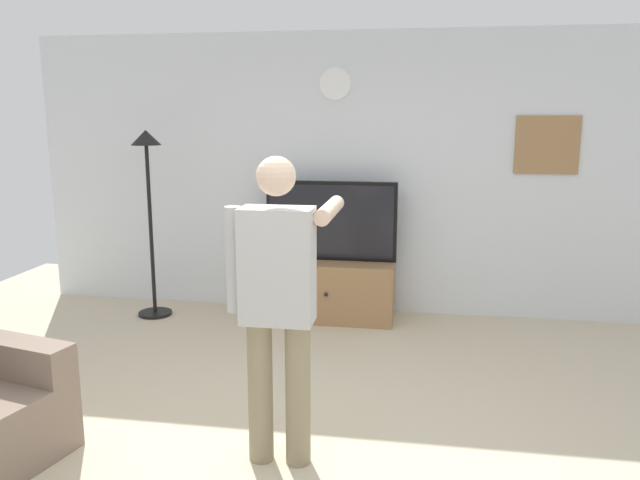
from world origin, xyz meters
name	(u,v)px	position (x,y,z in m)	size (l,w,h in m)	color
ground_plane	(295,464)	(0.00, 0.00, 0.00)	(8.40, 8.40, 0.00)	beige
back_wall	(355,175)	(0.00, 2.95, 1.35)	(6.40, 0.10, 2.70)	silver
tv_stand	(330,289)	(-0.19, 2.60, 0.28)	(1.21, 0.55, 0.56)	#997047
television	(331,221)	(-0.19, 2.65, 0.94)	(1.24, 0.07, 0.75)	black
wall_clock	(335,84)	(-0.19, 2.89, 2.21)	(0.30, 0.30, 0.03)	white
framed_picture	(547,145)	(1.76, 2.90, 1.66)	(0.57, 0.04, 0.53)	#997047
floor_lamp	(148,185)	(-1.89, 2.41, 1.28)	(0.32, 0.32, 1.79)	black
person_standing_nearer_lamp	(278,295)	(-0.09, 0.04, 0.97)	(0.57, 0.78, 1.73)	gray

